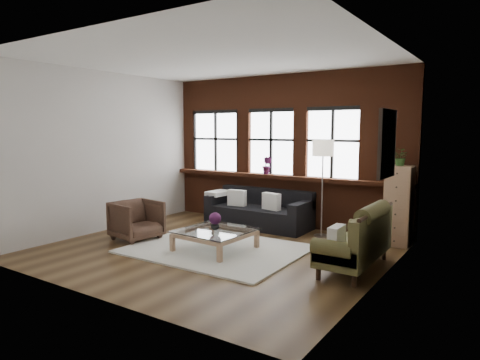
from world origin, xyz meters
The scene contains 26 objects.
floor centered at (0.00, 0.00, 0.00)m, with size 5.50×5.50×0.00m, color #422C18.
ceiling centered at (0.00, 0.00, 3.20)m, with size 5.50×5.50×0.00m, color white.
wall_back centered at (0.00, 2.50, 1.60)m, with size 5.50×5.50×0.00m, color beige.
wall_front centered at (0.00, -2.50, 1.60)m, with size 5.50×5.50×0.00m, color beige.
wall_left centered at (-2.75, 0.00, 1.60)m, with size 5.00×5.00×0.00m, color beige.
wall_right centered at (2.75, 0.00, 1.60)m, with size 5.00×5.00×0.00m, color beige.
brick_backwall centered at (0.00, 2.44, 1.60)m, with size 5.50×0.12×3.20m, color #532513, non-canonical shape.
sill_ledge centered at (0.00, 2.35, 1.04)m, with size 5.50×0.30×0.08m, color #532513.
window_left centered at (-1.80, 2.45, 1.75)m, with size 1.38×0.10×1.50m, color black, non-canonical shape.
window_mid centered at (-0.30, 2.45, 1.75)m, with size 1.38×0.10×1.50m, color black, non-canonical shape.
window_right centered at (1.10, 2.45, 1.75)m, with size 1.38×0.10×1.50m, color black, non-canonical shape.
wall_poster centered at (2.72, 0.30, 1.85)m, with size 0.05×0.74×0.94m, color black, non-canonical shape.
shag_rug centered at (0.01, 0.00, 0.02)m, with size 2.84×2.23×0.03m, color beige.
dark_sofa centered at (-0.30, 1.90, 0.40)m, with size 2.22×0.90×0.80m, color black, non-canonical shape.
pillow_a centered at (-0.77, 1.80, 0.59)m, with size 0.40×0.14×0.34m, color white.
pillow_b centered at (0.07, 1.80, 0.59)m, with size 0.40×0.14×0.34m, color white.
vintage_settee centered at (2.30, 0.31, 0.45)m, with size 0.75×1.68×0.90m, color #494521, non-canonical shape.
pillow_settee centered at (2.22, -0.20, 0.56)m, with size 0.14×0.38×0.34m, color white.
armchair centered at (-1.64, -0.26, 0.37)m, with size 0.78×0.80×0.73m, color #3F2A1F.
coffee_table centered at (0.03, -0.06, 0.18)m, with size 1.13×1.13×0.38m, color #AA7E5C, non-canonical shape.
vase centered at (0.03, -0.06, 0.44)m, with size 0.14×0.14×0.15m, color #B2B2B2.
flowers centered at (0.03, -0.06, 0.56)m, with size 0.21×0.21×0.21m, color #4E1B48.
drawer_chest centered at (2.51, 2.04, 0.71)m, with size 0.44×0.44×1.42m, color #AA7E5C.
potted_plant_top centered at (2.51, 2.04, 1.57)m, with size 0.28×0.24×0.31m, color #2D5923.
floor_lamp centered at (1.14, 1.85, 1.00)m, with size 0.40×0.40×2.00m, color #A5A5A8, non-canonical shape.
sill_plant centered at (-0.33, 2.32, 1.27)m, with size 0.21×0.17×0.39m, color #4E1B48.
Camera 1 is at (4.28, -5.70, 2.04)m, focal length 32.00 mm.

